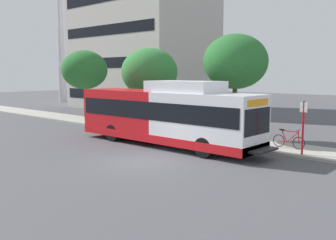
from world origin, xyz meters
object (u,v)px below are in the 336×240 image
object	(u,v)px
bus_stop_sign_pole	(303,124)
bicycle_parked	(289,140)
street_tree_near_stop	(235,62)
street_tree_mid_block	(149,72)
street_tree_far_block	(85,70)
transit_bus	(166,115)

from	to	relation	value
bus_stop_sign_pole	bicycle_parked	world-z (taller)	bus_stop_sign_pole
bus_stop_sign_pole	street_tree_near_stop	xyz separation A→B (m)	(1.87, 5.04, 3.08)
street_tree_near_stop	street_tree_mid_block	size ratio (longest dim) A/B	1.09
bicycle_parked	street_tree_near_stop	size ratio (longest dim) A/B	0.28
street_tree_near_stop	street_tree_far_block	size ratio (longest dim) A/B	1.06
transit_bus	bus_stop_sign_pole	distance (m)	7.29
bus_stop_sign_pole	street_tree_near_stop	bearing A→B (deg)	69.59
transit_bus	street_tree_mid_block	size ratio (longest dim) A/B	2.14
transit_bus	bicycle_parked	xyz separation A→B (m)	(3.25, -5.79, -1.14)
bicycle_parked	street_tree_near_stop	bearing A→B (deg)	78.16
transit_bus	bicycle_parked	bearing A→B (deg)	-60.66
transit_bus	bicycle_parked	world-z (taller)	transit_bus
transit_bus	bicycle_parked	size ratio (longest dim) A/B	6.96
transit_bus	street_tree_near_stop	world-z (taller)	street_tree_near_stop
transit_bus	street_tree_mid_block	xyz separation A→B (m)	(3.97, 5.22, 2.42)
bicycle_parked	street_tree_near_stop	world-z (taller)	street_tree_near_stop
street_tree_mid_block	street_tree_far_block	bearing A→B (deg)	86.64
transit_bus	street_tree_near_stop	distance (m)	5.42
bus_stop_sign_pole	street_tree_far_block	world-z (taller)	street_tree_far_block
street_tree_mid_block	street_tree_near_stop	bearing A→B (deg)	-89.27
transit_bus	street_tree_near_stop	bearing A→B (deg)	-25.27
bus_stop_sign_pole	street_tree_far_block	xyz separation A→B (m)	(2.28, 20.71, 2.68)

